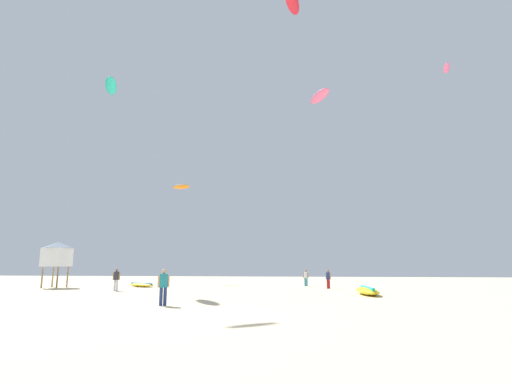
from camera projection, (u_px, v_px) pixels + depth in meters
ground_plane at (202, 317)px, 15.18m from camera, size 120.00×120.00×0.00m
person_foreground at (164, 284)px, 19.74m from camera, size 0.52×0.41×1.80m
person_midground at (116, 278)px, 31.18m from camera, size 0.58×0.40×1.75m
person_left at (328, 278)px, 34.60m from camera, size 0.43×0.38×1.61m
person_right at (306, 276)px, 38.95m from camera, size 0.51×0.36×1.61m
kite_grounded_near at (142, 285)px, 37.12m from camera, size 3.42×2.54×0.41m
kite_grounded_mid at (367, 291)px, 27.03m from camera, size 1.58×4.77×0.59m
lifeguard_tower at (57, 254)px, 36.60m from camera, size 2.30×2.30×4.15m
kite_aloft_0 at (292, 2)px, 38.21m from camera, size 1.90×4.33×0.81m
kite_aloft_1 at (320, 96)px, 40.38m from camera, size 2.59×3.94×0.69m
kite_aloft_2 at (447, 68)px, 38.95m from camera, size 1.29×2.37×0.43m
kite_aloft_3 at (181, 187)px, 49.69m from camera, size 2.49×1.23×0.61m
kite_aloft_4 at (111, 86)px, 38.31m from camera, size 2.98×4.05×0.78m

